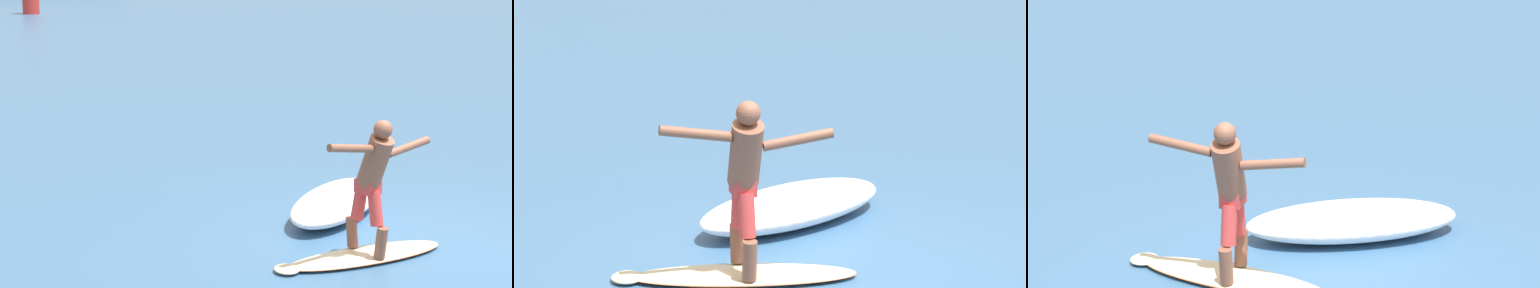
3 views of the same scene
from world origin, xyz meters
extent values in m
plane|color=#39638E|center=(0.00, 0.00, 0.00)|extent=(200.00, 200.00, 0.00)
ellipsoid|color=beige|center=(-0.78, 0.05, 0.04)|extent=(2.11, 0.98, 0.08)
ellipsoid|color=beige|center=(-1.79, 0.27, 0.04)|extent=(0.34, 0.37, 0.07)
ellipsoid|color=#DB5B2D|center=(-0.78, 0.05, 0.04)|extent=(2.13, 1.00, 0.04)
cone|color=black|center=(0.04, -0.12, -0.06)|extent=(0.06, 0.06, 0.14)
cone|color=black|center=(-0.07, 0.06, -0.06)|extent=(0.06, 0.06, 0.14)
cylinder|color=brown|center=(-0.78, -0.19, 0.26)|extent=(0.13, 0.17, 0.38)
cylinder|color=#D13D3C|center=(-0.78, -0.08, 0.64)|extent=(0.15, 0.22, 0.41)
cylinder|color=brown|center=(-0.77, 0.30, 0.26)|extent=(0.13, 0.17, 0.38)
cylinder|color=#D13D3C|center=(-0.77, 0.19, 0.64)|extent=(0.15, 0.22, 0.41)
cube|color=#D13D3C|center=(-0.78, 0.05, 0.88)|extent=(0.20, 0.26, 0.16)
cylinder|color=brown|center=(-0.78, -0.05, 1.19)|extent=(0.29, 0.48, 0.65)
sphere|color=brown|center=(-0.78, -0.16, 1.58)|extent=(0.21, 0.21, 0.21)
cylinder|color=brown|center=(-0.33, -0.13, 1.31)|extent=(0.63, 0.14, 0.20)
cylinder|color=brown|center=(-1.23, -0.12, 1.42)|extent=(0.63, 0.12, 0.19)
ellipsoid|color=white|center=(0.10, 1.51, 0.18)|extent=(2.48, 1.84, 0.37)
camera|label=1|loc=(-7.57, -6.62, 3.51)|focal=60.00mm
camera|label=2|loc=(-3.27, -9.88, 3.85)|focal=85.00mm
camera|label=3|loc=(2.46, -10.40, 4.81)|focal=85.00mm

